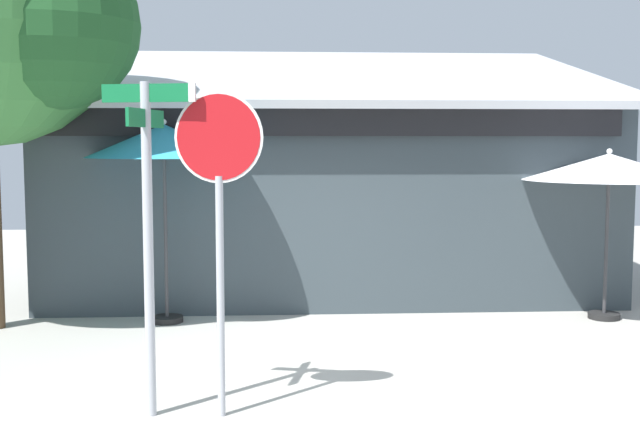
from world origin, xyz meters
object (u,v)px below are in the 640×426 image
object	(u,v)px
patio_umbrella_teal_left	(164,143)
street_sign_post	(148,216)
stop_sign	(219,190)
patio_umbrella_ivory_center	(609,168)

from	to	relation	value
patio_umbrella_teal_left	street_sign_post	bearing A→B (deg)	-84.20
stop_sign	patio_umbrella_ivory_center	bearing A→B (deg)	35.07
street_sign_post	patio_umbrella_ivory_center	bearing A→B (deg)	31.63
street_sign_post	patio_umbrella_ivory_center	size ratio (longest dim) A/B	1.25
patio_umbrella_teal_left	stop_sign	bearing A→B (deg)	-74.89
stop_sign	patio_umbrella_teal_left	xyz separation A→B (m)	(-1.01, 3.74, 0.42)
street_sign_post	patio_umbrella_ivory_center	world-z (taller)	street_sign_post
patio_umbrella_teal_left	patio_umbrella_ivory_center	size ratio (longest dim) A/B	1.17
street_sign_post	stop_sign	size ratio (longest dim) A/B	1.03
patio_umbrella_teal_left	patio_umbrella_ivory_center	world-z (taller)	patio_umbrella_teal_left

